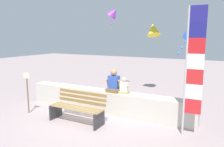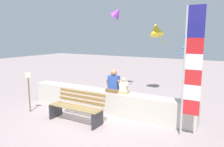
# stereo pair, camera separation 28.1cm
# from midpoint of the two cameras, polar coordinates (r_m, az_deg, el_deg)

# --- Properties ---
(ground_plane) EXTENTS (40.00, 40.00, 0.00)m
(ground_plane) POSITION_cam_midpoint_polar(r_m,az_deg,el_deg) (6.80, -6.57, -11.97)
(ground_plane) COLOR gray
(seawall_ledge) EXTENTS (5.91, 0.49, 0.72)m
(seawall_ledge) POSITION_cam_midpoint_polar(r_m,az_deg,el_deg) (7.35, -2.92, -7.26)
(seawall_ledge) COLOR beige
(seawall_ledge) RESTS_ON ground
(park_bench) EXTENTS (1.69, 0.61, 0.88)m
(park_bench) POSITION_cam_midpoint_polar(r_m,az_deg,el_deg) (6.59, -10.20, -8.88)
(park_bench) COLOR #957D4F
(park_bench) RESTS_ON ground
(person_adult) EXTENTS (0.49, 0.36, 0.75)m
(person_adult) POSITION_cam_midpoint_polar(r_m,az_deg,el_deg) (7.00, -0.66, -2.57)
(person_adult) COLOR brown
(person_adult) RESTS_ON seawall_ledge
(person_child) EXTENTS (0.34, 0.25, 0.51)m
(person_child) POSITION_cam_midpoint_polar(r_m,az_deg,el_deg) (6.86, 2.00, -3.61)
(person_child) COLOR tan
(person_child) RESTS_ON seawall_ledge
(flag_banner) EXTENTS (0.43, 0.05, 3.22)m
(flag_banner) POSITION_cam_midpoint_polar(r_m,az_deg,el_deg) (5.56, 19.00, 2.00)
(flag_banner) COLOR #B7B7BC
(flag_banner) RESTS_ON ground
(kite_purple) EXTENTS (0.69, 0.62, 0.91)m
(kite_purple) POSITION_cam_midpoint_polar(r_m,az_deg,el_deg) (10.74, -0.36, 15.73)
(kite_purple) COLOR purple
(kite_yellow) EXTENTS (0.94, 0.94, 0.93)m
(kite_yellow) POSITION_cam_midpoint_polar(r_m,az_deg,el_deg) (9.83, 9.97, 11.34)
(kite_yellow) COLOR yellow
(kite_blue) EXTENTS (0.80, 0.87, 1.11)m
(kite_blue) POSITION_cam_midpoint_polar(r_m,az_deg,el_deg) (7.33, 19.40, 10.59)
(kite_blue) COLOR blue
(sign_post) EXTENTS (0.24, 0.06, 1.35)m
(sign_post) POSITION_cam_midpoint_polar(r_m,az_deg,el_deg) (7.66, -22.32, -3.92)
(sign_post) COLOR brown
(sign_post) RESTS_ON ground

